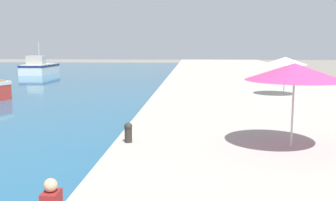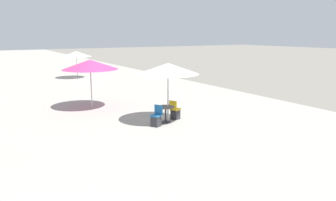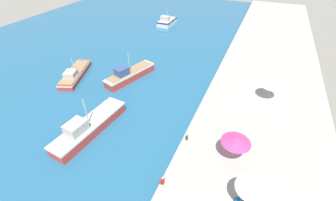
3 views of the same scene
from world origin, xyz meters
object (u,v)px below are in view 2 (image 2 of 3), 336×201
cafe_umbrella_striped (76,54)px  cafe_table (166,111)px  cafe_umbrella_pink (168,69)px  cafe_chair_right (175,112)px  cafe_umbrella_white (90,65)px  cafe_chair_left (156,119)px

cafe_umbrella_striped → cafe_table: size_ratio=3.29×
cafe_umbrella_pink → cafe_chair_right: size_ratio=3.01×
cafe_umbrella_pink → cafe_umbrella_white: size_ratio=0.93×
cafe_umbrella_white → cafe_chair_left: size_ratio=3.23×
cafe_umbrella_pink → cafe_chair_right: (0.54, 0.26, -2.11)m
cafe_table → cafe_umbrella_pink: bearing=3.2°
cafe_table → cafe_chair_right: cafe_chair_right is taller
cafe_umbrella_white → cafe_chair_left: cafe_umbrella_white is taller
cafe_umbrella_striped → cafe_chair_right: (-0.07, -16.69, -1.83)m
cafe_umbrella_pink → cafe_table: cafe_umbrella_pink is taller
cafe_umbrella_pink → cafe_umbrella_white: (-2.04, 4.59, -0.09)m
cafe_umbrella_white → cafe_umbrella_pink: bearing=-66.0°
cafe_umbrella_pink → cafe_table: 1.90m
cafe_chair_left → cafe_chair_right: 1.45m
cafe_umbrella_white → cafe_umbrella_striped: 12.64m
cafe_umbrella_white → cafe_chair_left: (1.26, -4.91, -2.01)m
cafe_umbrella_striped → cafe_chair_left: (-1.40, -17.27, -1.83)m
cafe_chair_right → cafe_umbrella_striped: bearing=157.9°
cafe_umbrella_pink → cafe_umbrella_striped: cafe_umbrella_pink is taller
cafe_umbrella_pink → cafe_chair_left: cafe_umbrella_pink is taller
cafe_table → cafe_chair_right: (0.67, 0.27, -0.21)m
cafe_table → cafe_umbrella_white: bearing=112.6°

